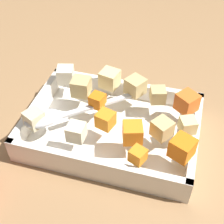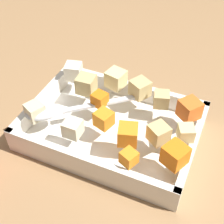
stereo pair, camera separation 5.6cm
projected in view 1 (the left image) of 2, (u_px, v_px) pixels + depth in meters
ground_plane at (119, 136)px, 0.60m from camera, size 4.00×4.00×0.00m
baking_dish at (112, 129)px, 0.59m from camera, size 0.31×0.22×0.05m
carrot_chunk_rim_edge at (138, 155)px, 0.49m from camera, size 0.03×0.03×0.02m
carrot_chunk_near_left at (182, 148)px, 0.49m from camera, size 0.04×0.04×0.03m
carrot_chunk_under_handle at (106, 120)px, 0.54m from camera, size 0.03×0.03×0.03m
carrot_chunk_corner_ne at (133, 133)px, 0.52m from camera, size 0.04×0.04×0.03m
carrot_chunk_mid_right at (97, 101)px, 0.58m from camera, size 0.03×0.03×0.02m
carrot_chunk_corner_nw at (187, 102)px, 0.57m from camera, size 0.05×0.05×0.03m
potato_chunk_heap_side at (81, 87)px, 0.60m from camera, size 0.03×0.03×0.03m
potato_chunk_near_right at (76, 132)px, 0.52m from camera, size 0.03×0.03×0.03m
potato_chunk_far_right at (135, 86)px, 0.60m from camera, size 0.04×0.04×0.03m
potato_chunk_back_center at (162, 128)px, 0.52m from camera, size 0.04×0.04×0.03m
potato_chunk_corner_se at (34, 119)px, 0.54m from camera, size 0.04×0.04×0.03m
potato_chunk_heap_top at (158, 95)px, 0.59m from camera, size 0.03×0.03×0.03m
potato_chunk_mid_left at (110, 79)px, 0.62m from camera, size 0.04×0.04×0.03m
potato_chunk_far_left at (188, 125)px, 0.53m from camera, size 0.03×0.03×0.03m
parsnip_chunk_front_center at (65, 75)px, 0.63m from camera, size 0.04×0.04×0.03m
serving_spoon at (50, 116)px, 0.55m from camera, size 0.18×0.16×0.02m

